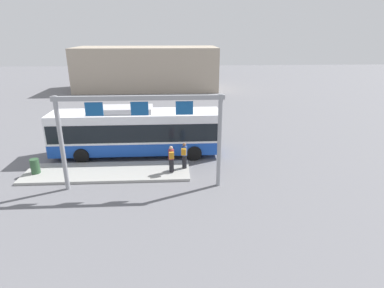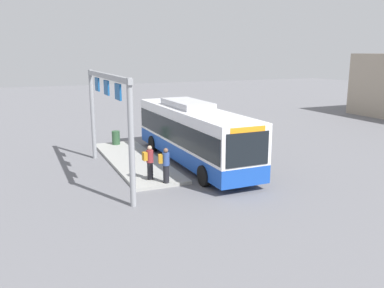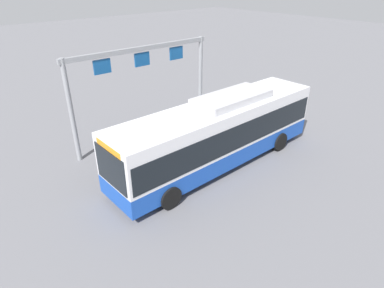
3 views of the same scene
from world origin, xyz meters
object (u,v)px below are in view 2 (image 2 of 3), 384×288
person_boarding (149,162)px  trash_bin (116,138)px  person_waiting_near (165,164)px  bus_main (193,132)px

person_boarding → trash_bin: size_ratio=1.86×
person_boarding → trash_bin: 8.20m
trash_bin → person_boarding: bearing=-2.1°
person_waiting_near → trash_bin: (-8.97, -0.21, -0.44)m
bus_main → trash_bin: bus_main is taller
bus_main → person_waiting_near: bearing=-41.7°
bus_main → person_boarding: bus_main is taller
bus_main → trash_bin: (-5.76, -3.05, -1.20)m
person_waiting_near → trash_bin: bearing=103.4°
bus_main → person_boarding: size_ratio=6.89×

